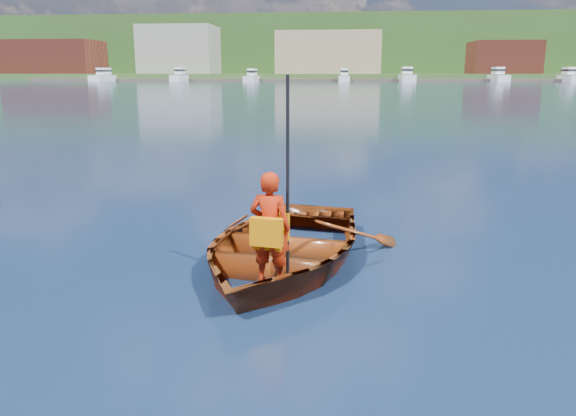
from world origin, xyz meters
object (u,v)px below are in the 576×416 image
at_px(rowboat, 282,246).
at_px(dock, 307,80).
at_px(child_paddler, 270,228).
at_px(marina_yachts, 389,77).

xyz_separation_m(rowboat, dock, (-9.91, 148.06, 0.17)).
height_order(child_paddler, dock, child_paddler).
distance_m(rowboat, child_paddler, 1.03).
xyz_separation_m(rowboat, child_paddler, (-0.02, -0.91, 0.48)).
height_order(rowboat, child_paddler, child_paddler).
xyz_separation_m(child_paddler, dock, (-9.89, 148.97, -0.31)).
bearing_deg(rowboat, dock, 93.83).
bearing_deg(marina_yachts, rowboat, -94.62).
relative_size(rowboat, dock, 0.03).
relative_size(rowboat, child_paddler, 1.88).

